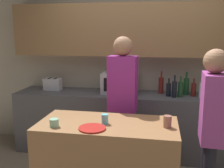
% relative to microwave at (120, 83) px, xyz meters
% --- Properties ---
extents(back_wall, '(6.40, 0.40, 2.70)m').
position_rel_microwave_xyz_m(back_wall, '(0.25, 0.21, 0.48)').
color(back_wall, '#B2A893').
rests_on(back_wall, ground_plane).
extents(back_counter, '(3.60, 0.62, 0.91)m').
position_rel_microwave_xyz_m(back_counter, '(0.25, -0.06, -0.60)').
color(back_counter, '#4C4C51').
rests_on(back_counter, ground_plane).
extents(kitchen_island, '(1.40, 0.68, 0.90)m').
position_rel_microwave_xyz_m(kitchen_island, '(0.07, -1.31, -0.61)').
color(kitchen_island, '#996B42').
rests_on(kitchen_island, ground_plane).
extents(microwave, '(0.52, 0.39, 0.30)m').
position_rel_microwave_xyz_m(microwave, '(0.00, 0.00, 0.00)').
color(microwave, '#B7BABC').
rests_on(microwave, back_counter).
extents(toaster, '(0.26, 0.16, 0.18)m').
position_rel_microwave_xyz_m(toaster, '(-1.06, 0.00, -0.06)').
color(toaster, silver).
rests_on(toaster, back_counter).
extents(bottle_0, '(0.07, 0.07, 0.33)m').
position_rel_microwave_xyz_m(bottle_0, '(0.60, 0.05, -0.02)').
color(bottle_0, maroon).
rests_on(bottle_0, back_counter).
extents(bottle_1, '(0.07, 0.07, 0.25)m').
position_rel_microwave_xyz_m(bottle_1, '(0.70, -0.11, -0.05)').
color(bottle_1, black).
rests_on(bottle_1, back_counter).
extents(bottle_2, '(0.07, 0.07, 0.31)m').
position_rel_microwave_xyz_m(bottle_2, '(0.78, -0.16, -0.03)').
color(bottle_2, black).
rests_on(bottle_2, back_counter).
extents(bottle_3, '(0.06, 0.06, 0.29)m').
position_rel_microwave_xyz_m(bottle_3, '(0.86, -0.13, -0.04)').
color(bottle_3, '#194723').
rests_on(bottle_3, back_counter).
extents(bottle_4, '(0.08, 0.08, 0.33)m').
position_rel_microwave_xyz_m(bottle_4, '(0.95, 0.03, -0.02)').
color(bottle_4, '#194723').
rests_on(bottle_4, back_counter).
extents(bottle_5, '(0.07, 0.07, 0.25)m').
position_rel_microwave_xyz_m(bottle_5, '(1.05, -0.03, -0.05)').
color(bottle_5, maroon).
rests_on(bottle_5, back_counter).
extents(bottle_6, '(0.06, 0.06, 0.29)m').
position_rel_microwave_xyz_m(bottle_6, '(1.14, -0.11, -0.04)').
color(bottle_6, silver).
rests_on(bottle_6, back_counter).
extents(bottle_7, '(0.08, 0.08, 0.28)m').
position_rel_microwave_xyz_m(bottle_7, '(1.23, -0.01, -0.04)').
color(bottle_7, '#472814').
rests_on(bottle_7, back_counter).
extents(plate_on_island, '(0.26, 0.26, 0.01)m').
position_rel_microwave_xyz_m(plate_on_island, '(-0.04, -1.51, -0.16)').
color(plate_on_island, red).
rests_on(plate_on_island, kitchen_island).
extents(cup_0, '(0.07, 0.07, 0.10)m').
position_rel_microwave_xyz_m(cup_0, '(0.05, -1.34, -0.12)').
color(cup_0, '#69CFEA').
rests_on(cup_0, kitchen_island).
extents(cup_1, '(0.08, 0.08, 0.11)m').
position_rel_microwave_xyz_m(cup_1, '(0.66, -1.33, -0.11)').
color(cup_1, '#9F6655').
rests_on(cup_1, kitchen_island).
extents(cup_2, '(0.09, 0.09, 0.08)m').
position_rel_microwave_xyz_m(cup_2, '(-0.41, -1.51, -0.13)').
color(cup_2, '#97D3B2').
rests_on(cup_2, kitchen_island).
extents(person_left, '(0.22, 0.35, 1.65)m').
position_rel_microwave_xyz_m(person_left, '(1.05, -1.37, -0.08)').
color(person_left, black).
rests_on(person_left, ground_plane).
extents(person_center, '(0.36, 0.23, 1.75)m').
position_rel_microwave_xyz_m(person_center, '(0.14, -0.71, -0.01)').
color(person_center, black).
rests_on(person_center, ground_plane).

